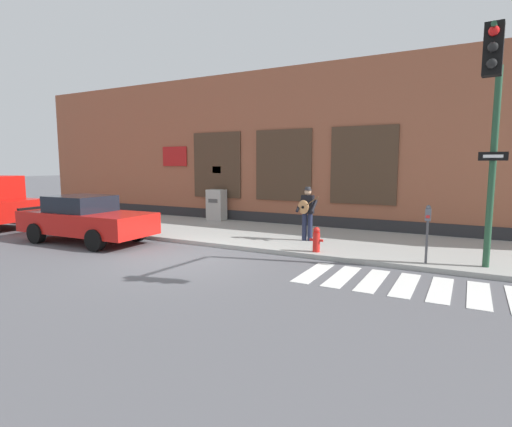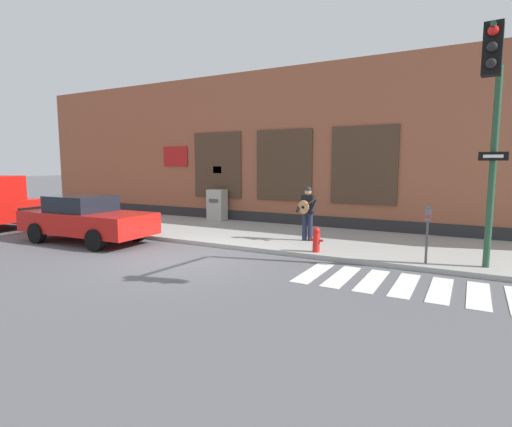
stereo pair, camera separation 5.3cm
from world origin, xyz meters
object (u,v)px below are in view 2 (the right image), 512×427
at_px(red_car, 86,219).
at_px(utility_box, 217,205).
at_px(traffic_light, 493,118).
at_px(fire_hydrant, 316,240).
at_px(busker, 307,210).
at_px(parking_meter, 428,225).

bearing_deg(red_car, utility_box, 76.17).
relative_size(red_car, traffic_light, 0.97).
xyz_separation_m(traffic_light, utility_box, (-10.01, 4.75, -2.68)).
bearing_deg(red_car, traffic_light, 4.27).
bearing_deg(utility_box, traffic_light, -25.40).
relative_size(red_car, fire_hydrant, 6.65).
relative_size(utility_box, fire_hydrant, 1.91).
relative_size(traffic_light, utility_box, 3.59).
relative_size(traffic_light, fire_hydrant, 6.87).
height_order(red_car, fire_hydrant, red_car).
height_order(traffic_light, fire_hydrant, traffic_light).
distance_m(busker, utility_box, 5.77).
bearing_deg(busker, parking_meter, -20.22).
relative_size(busker, parking_meter, 1.19).
bearing_deg(traffic_light, fire_hydrant, 169.16).
height_order(traffic_light, utility_box, traffic_light).
distance_m(red_car, fire_hydrant, 7.57).
distance_m(parking_meter, utility_box, 9.65).
bearing_deg(parking_meter, busker, 159.78).
distance_m(parking_meter, fire_hydrant, 2.88).
distance_m(busker, parking_meter, 3.89).
relative_size(parking_meter, utility_box, 1.07).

